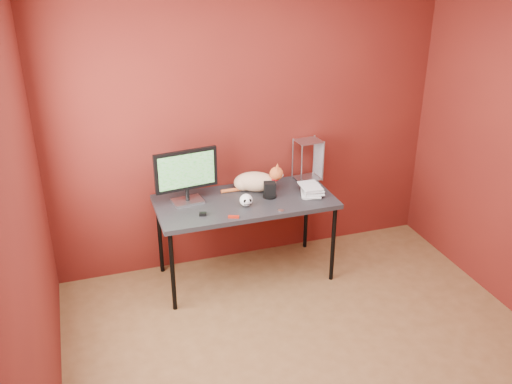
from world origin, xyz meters
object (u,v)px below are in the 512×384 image
object	(u,v)px
skull_mug	(246,200)
desk	(245,205)
speaker	(270,190)
book_stack	(304,145)
cat	(256,181)
monitor	(186,174)

from	to	relation	value
skull_mug	desk	bearing A→B (deg)	79.41
speaker	book_stack	xyz separation A→B (m)	(0.29, -0.02, 0.38)
cat	speaker	world-z (taller)	cat
desk	speaker	world-z (taller)	speaker
speaker	book_stack	bearing A→B (deg)	6.66
desk	speaker	xyz separation A→B (m)	(0.22, -0.02, 0.11)
monitor	cat	size ratio (longest dim) A/B	1.02
cat	book_stack	bearing A→B (deg)	-3.16
cat	speaker	size ratio (longest dim) A/B	3.89
monitor	desk	bearing A→B (deg)	-19.83
cat	skull_mug	distance (m)	0.32
skull_mug	speaker	size ratio (longest dim) A/B	0.80
desk	skull_mug	world-z (taller)	skull_mug
cat	book_stack	size ratio (longest dim) A/B	0.59
cat	skull_mug	world-z (taller)	cat
desk	skull_mug	bearing A→B (deg)	-102.93
monitor	book_stack	world-z (taller)	book_stack
monitor	skull_mug	size ratio (longest dim) A/B	4.93
desk	monitor	distance (m)	0.57
monitor	cat	distance (m)	0.64
cat	speaker	bearing A→B (deg)	-42.24
cat	book_stack	distance (m)	0.54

